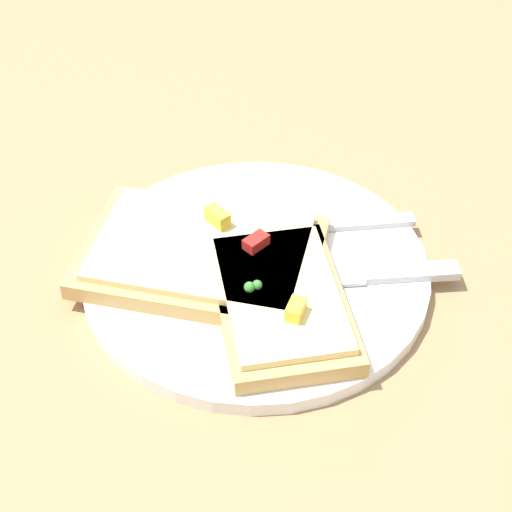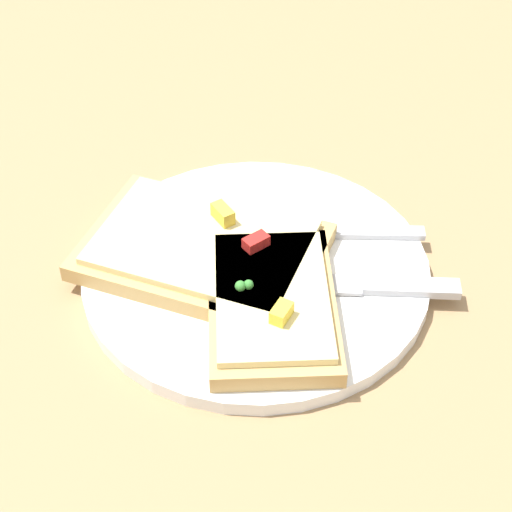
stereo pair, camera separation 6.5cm
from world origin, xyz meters
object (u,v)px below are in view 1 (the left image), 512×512
Objects in this scene: plate at (256,271)px; fork at (279,229)px; pizza_slice_corner at (284,300)px; knife at (354,276)px; pizza_slice_main at (201,254)px.

plate is 1.36× the size of fork.
knife is at bearing 110.44° from pizza_slice_corner.
pizza_slice_main is (-0.07, -0.01, 0.01)m from fork.
plate is 0.05m from fork.
knife is at bearing -31.97° from plate.
pizza_slice_corner is (0.04, -0.07, -0.00)m from pizza_slice_main.
fork is 0.07m from pizza_slice_main.
knife is 1.18× the size of pizza_slice_corner.
knife is 0.12m from pizza_slice_main.
pizza_slice_main reaches higher than plate.
pizza_slice_corner reaches higher than knife.
knife reaches higher than fork.
pizza_slice_main is at bearing 155.14° from plate.
fork is 1.23× the size of pizza_slice_corner.
pizza_slice_corner reaches higher than fork.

